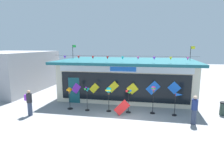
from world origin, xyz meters
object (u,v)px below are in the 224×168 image
(wind_spinner_right, at_px, (153,93))
(person_mid_plaza, at_px, (29,102))
(wind_spinner_left, at_px, (87,96))
(wind_spinner_far_right, at_px, (178,99))
(wind_spinner_center_left, at_px, (109,92))
(person_near_camera, at_px, (194,110))
(kite_shop_building, at_px, (128,78))
(wind_spinner_far_left, at_px, (70,93))
(display_kite_on_ground, at_px, (122,108))
(wind_spinner_center_right, at_px, (129,97))
(trash_bin, at_px, (224,108))

(wind_spinner_right, xyz_separation_m, person_mid_plaza, (-7.77, -1.94, -0.53))
(wind_spinner_left, distance_m, wind_spinner_far_right, 6.00)
(wind_spinner_center_left, xyz_separation_m, person_near_camera, (5.25, -1.19, -0.51))
(person_near_camera, bearing_deg, person_mid_plaza, 43.83)
(kite_shop_building, bearing_deg, person_near_camera, -51.43)
(wind_spinner_left, relative_size, wind_spinner_right, 0.92)
(wind_spinner_far_left, bearing_deg, person_mid_plaza, -139.01)
(kite_shop_building, height_order, wind_spinner_left, kite_shop_building)
(wind_spinner_left, height_order, wind_spinner_far_right, wind_spinner_left)
(wind_spinner_far_left, xyz_separation_m, display_kite_on_ground, (3.82, -0.59, -0.62))
(wind_spinner_center_right, xyz_separation_m, trash_bin, (6.11, 0.80, -0.66))
(kite_shop_building, height_order, wind_spinner_far_right, kite_shop_building)
(wind_spinner_far_left, bearing_deg, kite_shop_building, 51.79)
(wind_spinner_far_left, distance_m, person_near_camera, 8.15)
(wind_spinner_far_left, distance_m, wind_spinner_left, 1.32)
(person_mid_plaza, bearing_deg, display_kite_on_ground, -70.74)
(wind_spinner_far_right, distance_m, person_near_camera, 1.46)
(person_mid_plaza, height_order, trash_bin, person_mid_plaza)
(wind_spinner_center_right, height_order, display_kite_on_ground, wind_spinner_center_right)
(wind_spinner_far_left, height_order, wind_spinner_center_left, wind_spinner_center_left)
(kite_shop_building, relative_size, wind_spinner_right, 5.92)
(kite_shop_building, xyz_separation_m, display_kite_on_ground, (0.27, -5.10, -1.12))
(wind_spinner_far_left, xyz_separation_m, wind_spinner_left, (1.31, -0.11, -0.13))
(kite_shop_building, xyz_separation_m, wind_spinner_right, (2.21, -4.31, -0.23))
(wind_spinner_center_right, xyz_separation_m, wind_spinner_far_right, (3.14, 0.05, -0.00))
(wind_spinner_center_left, bearing_deg, kite_shop_building, 80.72)
(person_near_camera, distance_m, trash_bin, 3.00)
(person_near_camera, bearing_deg, display_kite_on_ground, 32.92)
(person_mid_plaza, xyz_separation_m, display_kite_on_ground, (5.82, 1.15, -0.36))
(wind_spinner_right, xyz_separation_m, wind_spinner_far_right, (1.54, -0.13, -0.32))
(wind_spinner_center_left, height_order, wind_spinner_center_right, wind_spinner_center_left)
(wind_spinner_center_right, xyz_separation_m, display_kite_on_ground, (-0.34, -0.61, -0.57))
(person_mid_plaza, bearing_deg, wind_spinner_far_right, -70.92)
(wind_spinner_center_left, xyz_separation_m, trash_bin, (7.46, 0.79, -0.93))
(trash_bin, xyz_separation_m, display_kite_on_ground, (-6.46, -1.41, 0.09))
(wind_spinner_left, xyz_separation_m, wind_spinner_far_right, (5.99, 0.18, 0.08))
(wind_spinner_center_right, bearing_deg, wind_spinner_far_right, 0.90)
(wind_spinner_far_left, height_order, wind_spinner_left, wind_spinner_left)
(trash_bin, bearing_deg, kite_shop_building, 151.29)
(wind_spinner_far_left, distance_m, wind_spinner_center_right, 4.16)
(wind_spinner_left, distance_m, person_mid_plaza, 3.70)
(wind_spinner_far_left, bearing_deg, wind_spinner_center_right, 0.26)
(person_mid_plaza, relative_size, display_kite_on_ground, 1.73)
(kite_shop_building, distance_m, wind_spinner_center_left, 4.54)
(wind_spinner_center_right, bearing_deg, trash_bin, 7.49)
(wind_spinner_far_left, bearing_deg, display_kite_on_ground, -8.81)
(wind_spinner_left, xyz_separation_m, display_kite_on_ground, (2.51, -0.48, -0.49))
(wind_spinner_far_left, xyz_separation_m, trash_bin, (10.27, 0.82, -0.71))
(person_near_camera, xyz_separation_m, person_mid_plaza, (-10.07, -0.59, 0.03))
(wind_spinner_center_right, height_order, person_mid_plaza, wind_spinner_center_right)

